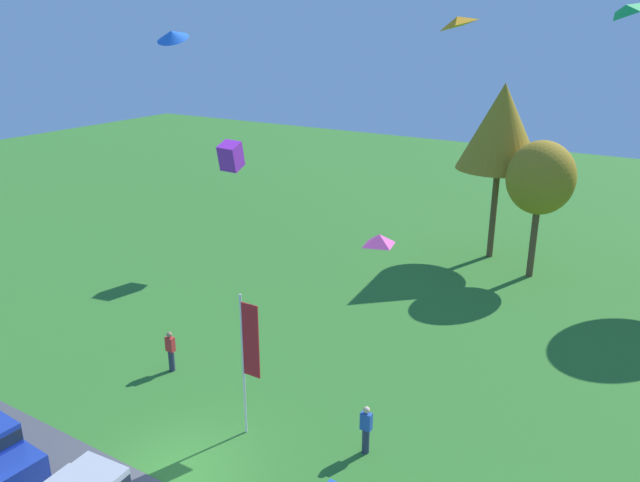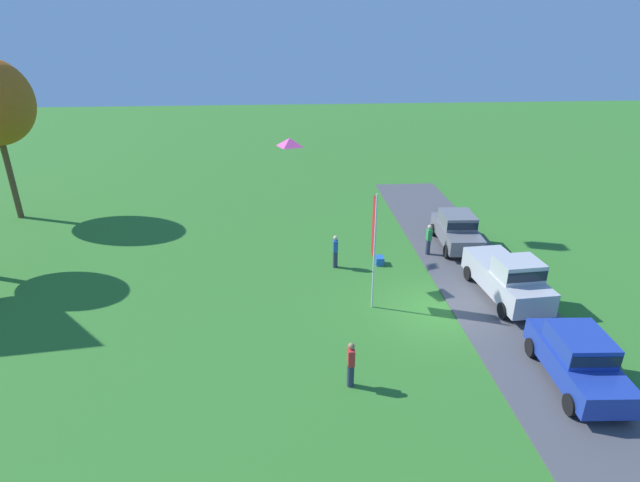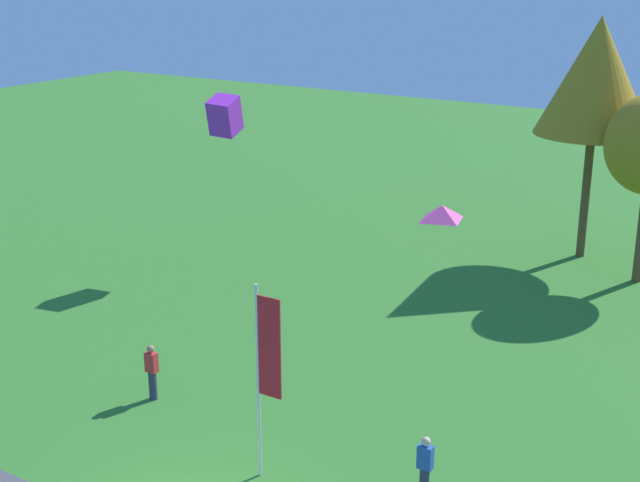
{
  "view_description": "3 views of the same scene",
  "coord_description": "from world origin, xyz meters",
  "views": [
    {
      "loc": [
        12.02,
        -11.34,
        13.12
      ],
      "look_at": [
        1.24,
        6.18,
        5.96
      ],
      "focal_mm": 35.0,
      "sensor_mm": 36.0,
      "label": 1
    },
    {
      "loc": [
        -17.89,
        6.27,
        11.23
      ],
      "look_at": [
        0.19,
        4.86,
        3.32
      ],
      "focal_mm": 28.0,
      "sensor_mm": 36.0,
      "label": 2
    },
    {
      "loc": [
        12.03,
        -13.12,
        12.48
      ],
      "look_at": [
        -0.09,
        6.37,
        5.04
      ],
      "focal_mm": 50.0,
      "sensor_mm": 36.0,
      "label": 3
    }
  ],
  "objects": [
    {
      "name": "person_on_lawn",
      "position": [
        -4.5,
        4.2,
        0.88
      ],
      "size": [
        0.36,
        0.24,
        1.71
      ],
      "color": "#2D334C",
      "rests_on": "ground"
    },
    {
      "name": "person_beside_suv",
      "position": [
        4.45,
        3.77,
        0.88
      ],
      "size": [
        0.36,
        0.24,
        1.71
      ],
      "color": "#2D334C",
      "rests_on": "ground"
    },
    {
      "name": "tree_left_of_center",
      "position": [
        2.34,
        23.75,
        7.69
      ],
      "size": [
        4.8,
        4.8,
        10.12
      ],
      "color": "brown",
      "rests_on": "ground"
    },
    {
      "name": "flag_banner",
      "position": [
        0.73,
        2.59,
        3.24
      ],
      "size": [
        0.71,
        0.08,
        5.12
      ],
      "color": "silver",
      "rests_on": "ground"
    },
    {
      "name": "kite_box_low_drifter",
      "position": [
        -9.99,
        15.03,
        6.26
      ],
      "size": [
        1.28,
        1.53,
        1.75
      ],
      "primitive_type": "cube",
      "rotation": [
        -0.07,
        0.3,
        4.83
      ],
      "color": "purple"
    },
    {
      "name": "kite_diamond_topmost",
      "position": [
        3.65,
        5.91,
        6.53
      ],
      "size": [
        1.2,
        1.26,
        0.39
      ],
      "primitive_type": "pyramid",
      "rotation": [
        -0.02,
        0.0,
        5.8
      ],
      "color": "#EA4C9E"
    }
  ]
}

